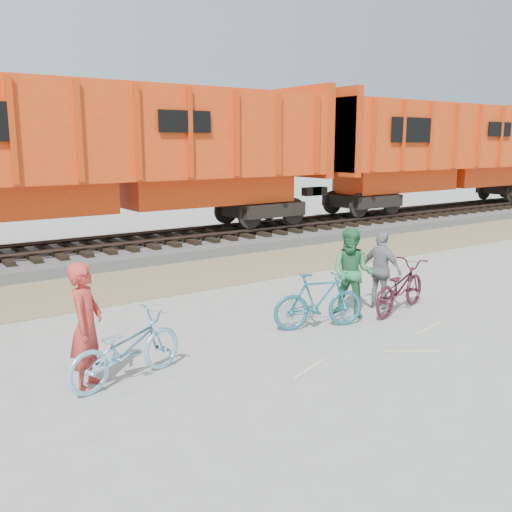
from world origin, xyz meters
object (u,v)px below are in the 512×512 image
(bicycle_maroon, at_px, (400,287))
(person_woman, at_px, (381,270))
(hopper_car_right, at_px, (446,149))
(hopper_car_center, at_px, (116,152))
(person_man, at_px, (352,273))
(bicycle_blue, at_px, (126,348))
(bicycle_teal, at_px, (319,301))
(person_solo, at_px, (86,326))

(bicycle_maroon, bearing_deg, person_woman, -1.38)
(hopper_car_right, xyz_separation_m, bicycle_maroon, (-12.71, -8.58, -2.51))
(bicycle_maroon, bearing_deg, hopper_car_center, -0.50)
(person_man, distance_m, person_woman, 0.89)
(hopper_car_center, bearing_deg, bicycle_maroon, -75.08)
(person_woman, bearing_deg, hopper_car_right, -63.89)
(bicycle_maroon, bearing_deg, bicycle_blue, 75.43)
(bicycle_teal, relative_size, person_solo, 0.98)
(hopper_car_center, height_order, person_woman, hopper_car_center)
(hopper_car_center, distance_m, bicycle_blue, 9.64)
(bicycle_teal, relative_size, person_woman, 1.09)
(hopper_car_right, relative_size, bicycle_teal, 8.26)
(hopper_car_center, relative_size, bicycle_blue, 7.65)
(bicycle_blue, relative_size, bicycle_teal, 1.08)
(hopper_car_center, height_order, bicycle_teal, hopper_car_center)
(bicycle_maroon, bearing_deg, bicycle_teal, 70.74)
(hopper_car_center, relative_size, person_solo, 8.09)
(person_man, bearing_deg, hopper_car_right, 90.25)
(hopper_car_center, bearing_deg, person_solo, -114.53)
(bicycle_maroon, relative_size, person_man, 1.11)
(bicycle_blue, distance_m, bicycle_maroon, 5.69)
(person_man, relative_size, person_woman, 1.10)
(person_woman, bearing_deg, bicycle_blue, 88.52)
(person_solo, bearing_deg, bicycle_blue, -64.22)
(bicycle_blue, xyz_separation_m, person_woman, (5.59, 0.48, 0.29))
(hopper_car_center, relative_size, bicycle_teal, 8.26)
(bicycle_blue, distance_m, person_man, 4.74)
(hopper_car_center, distance_m, bicycle_teal, 8.81)
(bicycle_maroon, bearing_deg, person_man, 55.86)
(person_man, bearing_deg, person_woman, 63.55)
(person_woman, bearing_deg, person_man, 87.91)
(hopper_car_center, relative_size, person_woman, 9.04)
(bicycle_blue, distance_m, person_solo, 0.64)
(hopper_car_center, height_order, person_man, hopper_car_center)
(person_solo, bearing_deg, person_woman, -49.30)
(hopper_car_right, height_order, bicycle_teal, hopper_car_right)
(bicycle_blue, relative_size, person_solo, 1.06)
(bicycle_maroon, xyz_separation_m, person_woman, (-0.10, 0.40, 0.28))
(hopper_car_center, distance_m, person_man, 8.62)
(bicycle_blue, xyz_separation_m, bicycle_teal, (3.71, 0.22, 0.03))
(person_man, bearing_deg, bicycle_maroon, 40.49)
(hopper_car_right, bearing_deg, bicycle_blue, -154.80)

